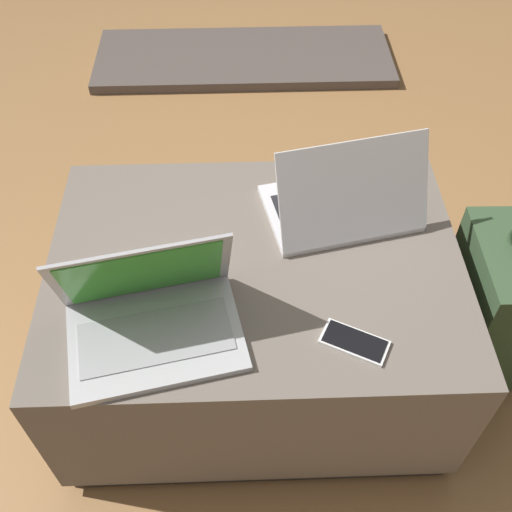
{
  "coord_description": "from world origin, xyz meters",
  "views": [
    {
      "loc": [
        -0.03,
        -0.93,
        1.56
      ],
      "look_at": [
        -0.0,
        -0.05,
        0.56
      ],
      "focal_mm": 42.0,
      "sensor_mm": 36.0,
      "label": 1
    }
  ],
  "objects_px": {
    "backpack": "(489,309)",
    "laptop_near": "(151,315)",
    "laptop_far": "(344,202)",
    "cell_phone": "(354,342)"
  },
  "relations": [
    {
      "from": "laptop_far",
      "to": "backpack",
      "type": "xyz_separation_m",
      "value": [
        0.42,
        -0.12,
        -0.3
      ]
    },
    {
      "from": "laptop_far",
      "to": "cell_phone",
      "type": "distance_m",
      "value": 0.38
    },
    {
      "from": "laptop_near",
      "to": "cell_phone",
      "type": "height_order",
      "value": "laptop_near"
    },
    {
      "from": "cell_phone",
      "to": "backpack",
      "type": "distance_m",
      "value": 0.57
    },
    {
      "from": "laptop_far",
      "to": "cell_phone",
      "type": "height_order",
      "value": "laptop_far"
    },
    {
      "from": "cell_phone",
      "to": "backpack",
      "type": "height_order",
      "value": "backpack"
    },
    {
      "from": "laptop_near",
      "to": "backpack",
      "type": "bearing_deg",
      "value": 1.57
    },
    {
      "from": "laptop_far",
      "to": "backpack",
      "type": "relative_size",
      "value": 0.77
    },
    {
      "from": "backpack",
      "to": "laptop_near",
      "type": "bearing_deg",
      "value": 104.36
    },
    {
      "from": "laptop_near",
      "to": "cell_phone",
      "type": "relative_size",
      "value": 2.62
    }
  ]
}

